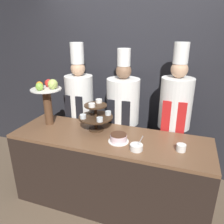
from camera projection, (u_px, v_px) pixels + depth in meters
The scene contains 11 objects.
ground_plane at pixel (99, 223), 2.38m from camera, with size 14.00×14.00×0.00m, color brown.
wall_back at pixel (132, 74), 3.01m from camera, with size 10.00×0.06×2.80m.
buffet_counter at pixel (109, 171), 2.52m from camera, with size 2.16×0.68×0.88m.
tiered_stand at pixel (96, 115), 2.46m from camera, with size 0.39×0.39×0.35m.
fruit_pedestal at pixel (47, 96), 2.56m from camera, with size 0.36×0.36×0.56m.
cake_round at pixel (119, 138), 2.25m from camera, with size 0.21×0.21×0.09m.
cup_white at pixel (181, 148), 2.08m from camera, with size 0.09×0.09×0.07m.
serving_bowl_near at pixel (136, 147), 2.10m from camera, with size 0.13×0.13×0.16m.
chef_left at pixel (80, 106), 3.01m from camera, with size 0.38×0.38×1.82m.
chef_center_left at pixel (123, 113), 2.83m from camera, with size 0.41×0.41×1.77m.
chef_center_right at pixel (174, 116), 2.61m from camera, with size 0.37×0.37×1.85m.
Camera 1 is at (0.73, -1.65, 1.97)m, focal length 35.00 mm.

